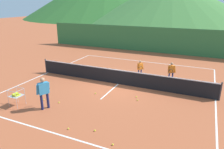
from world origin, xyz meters
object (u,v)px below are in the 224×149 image
object	(u,v)px
student_0	(140,67)
tennis_ball_6	(137,100)
tennis_ball_1	(68,129)
tennis_ball_7	(95,93)
student_1	(171,70)
tennis_net	(118,77)
tennis_ball_2	(59,102)
tennis_ball_0	(44,100)
tennis_ball_4	(113,144)
instructor	(44,90)
tennis_ball_5	(45,82)
tennis_ball_3	(95,130)
ball_cart	(16,95)
tennis_ball_9	(136,97)

from	to	relation	value
student_0	tennis_ball_6	size ratio (longest dim) A/B	18.31
tennis_ball_1	tennis_ball_7	xyz separation A→B (m)	(-0.69, 3.63, 0.00)
student_1	student_0	bearing A→B (deg)	-179.87
tennis_net	student_1	xyz separation A→B (m)	(3.02, 1.75, 0.31)
tennis_net	tennis_ball_2	bearing A→B (deg)	-115.19
tennis_ball_0	tennis_ball_4	bearing A→B (deg)	-21.38
instructor	tennis_ball_1	size ratio (longest dim) A/B	24.18
tennis_ball_4	tennis_net	bearing A→B (deg)	110.74
student_0	student_1	distance (m)	2.12
student_1	tennis_ball_5	xyz separation A→B (m)	(-7.59, -3.46, -0.78)
tennis_ball_3	tennis_net	bearing A→B (deg)	102.40
student_1	tennis_ball_1	world-z (taller)	student_1
tennis_net	student_0	distance (m)	1.98
student_1	instructor	bearing A→B (deg)	-128.57
ball_cart	student_1	bearing A→B (deg)	45.34
ball_cart	tennis_ball_1	size ratio (longest dim) A/B	13.22
tennis_net	tennis_ball_5	world-z (taller)	tennis_net
ball_cart	tennis_ball_6	distance (m)	6.28
student_0	tennis_ball_9	xyz separation A→B (m)	(0.80, -3.22, -0.72)
ball_cart	tennis_ball_6	xyz separation A→B (m)	(5.45, 3.07, -0.56)
tennis_net	tennis_ball_6	bearing A→B (deg)	-44.27
instructor	tennis_ball_7	bearing A→B (deg)	61.08
tennis_ball_1	tennis_ball_4	xyz separation A→B (m)	(2.11, -0.19, 0.00)
instructor	student_0	size ratio (longest dim) A/B	1.32
tennis_ball_9	tennis_ball_3	bearing A→B (deg)	-98.15
student_1	tennis_ball_6	size ratio (longest dim) A/B	19.80
tennis_ball_5	tennis_ball_4	bearing A→B (deg)	-31.22
tennis_net	tennis_ball_2	xyz separation A→B (m)	(-1.79, -3.82, -0.47)
tennis_ball_5	tennis_ball_1	bearing A→B (deg)	-40.05
student_1	tennis_ball_5	world-z (taller)	student_1
ball_cart	tennis_ball_2	world-z (taller)	ball_cart
tennis_ball_4	tennis_ball_9	size ratio (longest dim) A/B	1.00
tennis_ball_0	tennis_ball_2	xyz separation A→B (m)	(0.97, 0.05, 0.00)
tennis_ball_5	tennis_ball_6	world-z (taller)	same
instructor	tennis_ball_1	distance (m)	2.55
tennis_net	student_1	distance (m)	3.50
tennis_net	tennis_ball_9	xyz separation A→B (m)	(1.71, -1.48, -0.47)
tennis_ball_9	tennis_ball_1	bearing A→B (deg)	-111.31
tennis_net	student_0	bearing A→B (deg)	62.56
instructor	tennis_ball_1	xyz separation A→B (m)	(2.11, -1.05, -0.95)
instructor	tennis_ball_4	world-z (taller)	instructor
instructor	tennis_ball_6	bearing A→B (deg)	34.97
tennis_ball_1	tennis_ball_7	bearing A→B (deg)	100.81
tennis_ball_4	tennis_ball_2	bearing A→B (deg)	153.45
tennis_ball_1	tennis_ball_4	distance (m)	2.12
tennis_ball_6	tennis_ball_9	world-z (taller)	same
tennis_ball_3	tennis_ball_5	world-z (taller)	same
tennis_ball_2	tennis_ball_7	bearing A→B (deg)	56.66
tennis_ball_9	tennis_ball_7	bearing A→B (deg)	-167.29
tennis_ball_1	tennis_ball_2	world-z (taller)	same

